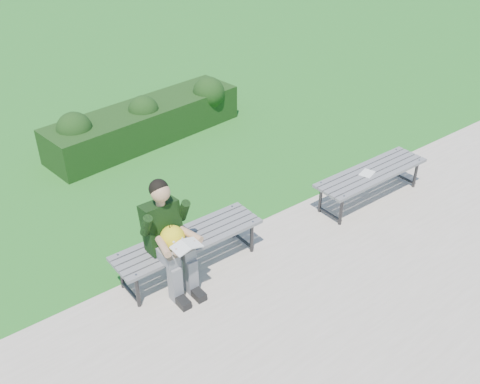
{
  "coord_description": "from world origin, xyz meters",
  "views": [
    {
      "loc": [
        -3.29,
        -4.46,
        4.17
      ],
      "look_at": [
        0.03,
        -0.14,
        0.73
      ],
      "focal_mm": 40.0,
      "sensor_mm": 36.0,
      "label": 1
    }
  ],
  "objects_px": {
    "hedge": "(146,120)",
    "bench_left": "(189,242)",
    "seated_boy": "(169,234)",
    "bench_right": "(371,175)",
    "paper_sheet": "(367,173)"
  },
  "relations": [
    {
      "from": "bench_left",
      "to": "bench_right",
      "type": "relative_size",
      "value": 1.0
    },
    {
      "from": "bench_left",
      "to": "hedge",
      "type": "bearing_deg",
      "value": 68.72
    },
    {
      "from": "hedge",
      "to": "paper_sheet",
      "type": "bearing_deg",
      "value": -68.35
    },
    {
      "from": "hedge",
      "to": "bench_left",
      "type": "bearing_deg",
      "value": -111.28
    },
    {
      "from": "hedge",
      "to": "seated_boy",
      "type": "relative_size",
      "value": 2.72
    },
    {
      "from": "seated_boy",
      "to": "paper_sheet",
      "type": "xyz_separation_m",
      "value": [
        3.04,
        -0.17,
        -0.24
      ]
    },
    {
      "from": "bench_right",
      "to": "paper_sheet",
      "type": "height_order",
      "value": "bench_right"
    },
    {
      "from": "hedge",
      "to": "bench_right",
      "type": "distance_m",
      "value": 3.93
    },
    {
      "from": "bench_left",
      "to": "seated_boy",
      "type": "height_order",
      "value": "seated_boy"
    },
    {
      "from": "bench_left",
      "to": "seated_boy",
      "type": "relative_size",
      "value": 1.37
    },
    {
      "from": "hedge",
      "to": "seated_boy",
      "type": "height_order",
      "value": "seated_boy"
    },
    {
      "from": "bench_left",
      "to": "paper_sheet",
      "type": "xyz_separation_m",
      "value": [
        2.74,
        -0.27,
        0.06
      ]
    },
    {
      "from": "bench_right",
      "to": "hedge",
      "type": "bearing_deg",
      "value": 113.01
    },
    {
      "from": "bench_right",
      "to": "seated_boy",
      "type": "relative_size",
      "value": 1.37
    },
    {
      "from": "hedge",
      "to": "paper_sheet",
      "type": "xyz_separation_m",
      "value": [
        1.44,
        -3.62,
        0.12
      ]
    }
  ]
}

